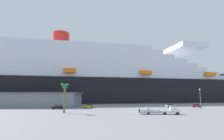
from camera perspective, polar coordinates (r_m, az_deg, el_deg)
ground_plane at (r=95.56m, az=4.28°, el=-11.53°), size 600.00×600.00×0.00m
cruise_ship at (r=139.45m, az=-2.60°, el=-3.18°), size 273.59×63.73×60.70m
terminal_building at (r=105.03m, az=-27.43°, el=-8.36°), size 64.09×29.67×7.23m
pickup_truck at (r=58.91m, az=18.35°, el=-12.32°), size 5.84×2.96×2.20m
small_boat_on_trailer at (r=57.78m, az=12.47°, el=-12.71°), size 7.90×2.73×2.15m
palm_tree at (r=62.53m, az=-14.89°, el=-6.23°), size 3.14×2.80×9.87m
street_lamp at (r=79.00m, az=26.41°, el=-7.54°), size 0.56×0.56×8.36m
parked_car_red_hatchback at (r=97.30m, az=25.35°, el=-10.24°), size 4.56×2.26×1.58m
parked_car_yellow_taxi at (r=84.52m, az=-7.40°, el=-11.38°), size 4.75×2.61×1.58m
parked_car_silver_sedan at (r=92.19m, az=18.14°, el=-10.77°), size 4.40×2.23×1.58m
parked_car_black_coupe at (r=79.96m, az=-16.99°, el=-11.30°), size 4.71×2.37×1.58m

